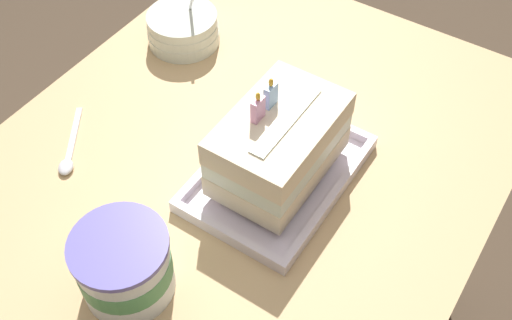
{
  "coord_description": "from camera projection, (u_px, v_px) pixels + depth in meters",
  "views": [
    {
      "loc": [
        -0.5,
        -0.37,
        1.52
      ],
      "look_at": [
        0.01,
        -0.03,
        0.79
      ],
      "focal_mm": 42.89,
      "sensor_mm": 36.0,
      "label": 1
    }
  ],
  "objects": [
    {
      "name": "dining_table",
      "position": [
        237.0,
        210.0,
        1.08
      ],
      "size": [
        1.01,
        0.78,
        0.76
      ],
      "color": "tan",
      "rests_on": "ground_plane"
    },
    {
      "name": "foil_tray",
      "position": [
        278.0,
        175.0,
        0.96
      ],
      "size": [
        0.29,
        0.2,
        0.02
      ],
      "color": "silver",
      "rests_on": "dining_table"
    },
    {
      "name": "birthday_cake",
      "position": [
        279.0,
        144.0,
        0.91
      ],
      "size": [
        0.21,
        0.14,
        0.16
      ],
      "color": "beige",
      "rests_on": "foil_tray"
    },
    {
      "name": "bowl_stack",
      "position": [
        183.0,
        28.0,
        1.17
      ],
      "size": [
        0.14,
        0.14,
        0.12
      ],
      "color": "silver",
      "rests_on": "dining_table"
    },
    {
      "name": "ice_cream_tub",
      "position": [
        125.0,
        266.0,
        0.81
      ],
      "size": [
        0.13,
        0.13,
        0.11
      ],
      "color": "white",
      "rests_on": "dining_table"
    },
    {
      "name": "serving_spoon_by_bowls",
      "position": [
        68.0,
        157.0,
        0.99
      ],
      "size": [
        0.14,
        0.1,
        0.01
      ],
      "color": "silver",
      "rests_on": "dining_table"
    }
  ]
}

